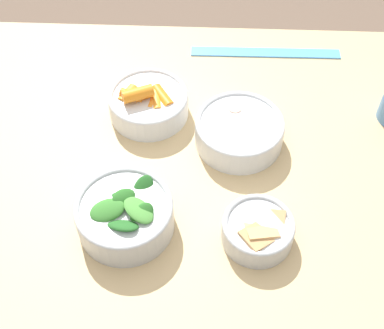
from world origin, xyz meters
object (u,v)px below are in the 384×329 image
Objects in this scene: bowl_beans_hotdog at (239,132)px; bowl_cookies at (258,230)px; bowl_greens at (125,215)px; ruler at (265,53)px; bowl_carrots at (148,102)px.

bowl_beans_hotdog reaches higher than bowl_cookies.
bowl_greens is 0.49× the size of ruler.
bowl_cookies is at bearing -3.82° from bowl_greens.
bowl_carrots is at bearing 86.99° from bowl_greens.
bowl_carrots is 0.30m from ruler.
bowl_greens is 0.21m from bowl_cookies.
bowl_beans_hotdog is at bearing -103.73° from ruler.
bowl_carrots reaches higher than bowl_cookies.
bowl_carrots is at bearing 159.37° from bowl_beans_hotdog.
bowl_cookies is (0.20, -0.27, -0.00)m from bowl_carrots.
bowl_greens is at bearing 176.18° from bowl_cookies.
bowl_greens is at bearing -119.04° from ruler.
bowl_carrots is 1.31× the size of bowl_cookies.
bowl_carrots is 0.33m from bowl_cookies.
bowl_cookies reaches higher than ruler.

